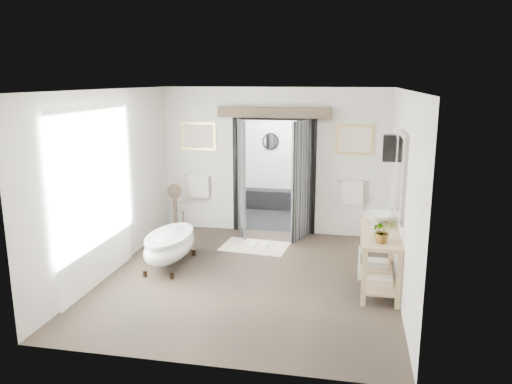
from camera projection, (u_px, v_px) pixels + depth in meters
ground_plane at (249, 278)px, 7.84m from camera, size 5.00×5.00×0.00m
room_shell at (244, 162)px, 7.31m from camera, size 4.52×5.02×2.91m
shower_room at (284, 174)px, 11.46m from camera, size 2.22×2.01×2.51m
back_wall_dressing at (273, 157)px, 9.71m from camera, size 3.82×0.78×2.52m
clawfoot_tub at (170, 245)px, 8.27m from camera, size 0.69×1.53×0.75m
vanity at (378, 254)px, 7.43m from camera, size 0.57×1.60×0.85m
pedestal_mirror at (175, 212)px, 10.00m from camera, size 0.30×0.20×1.03m
rug at (255, 246)px, 9.27m from camera, size 1.27×0.91×0.01m
slippers at (259, 245)px, 9.27m from camera, size 0.33×0.25×0.05m
basin at (378, 218)px, 7.77m from camera, size 0.62×0.62×0.17m
plant at (383, 231)px, 6.83m from camera, size 0.37×0.35×0.33m
soap_bottle_a at (373, 224)px, 7.41m from camera, size 0.09×0.09×0.19m
soap_bottle_b at (373, 215)px, 7.99m from camera, size 0.15×0.15×0.15m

